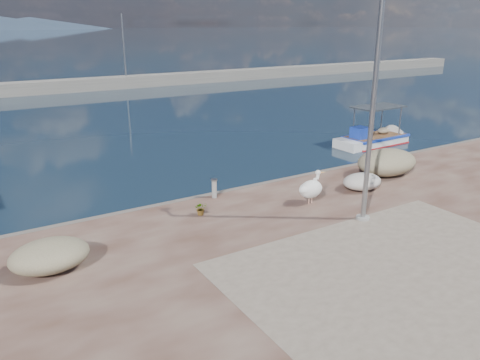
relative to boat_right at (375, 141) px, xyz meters
name	(u,v)px	position (x,y,z in m)	size (l,w,h in m)	color
ground	(307,256)	(-11.93, -8.57, -0.20)	(1400.00, 1400.00, 0.00)	#162635
quay_patch	(416,277)	(-10.93, -11.57, 0.31)	(9.00, 7.00, 0.01)	gray
breakwater	(47,87)	(-11.93, 31.43, 0.41)	(120.00, 2.20, 7.50)	gray
boat_right	(375,141)	(0.00, 0.00, 0.00)	(5.30, 1.89, 2.53)	white
pelican	(311,188)	(-9.91, -6.25, 0.86)	(1.23, 0.66, 1.18)	tan
lamp_post	(371,119)	(-9.38, -8.22, 3.60)	(0.44, 0.96, 7.00)	gray
bollard_near	(214,188)	(-12.54, -3.97, 0.69)	(0.24, 0.24, 0.72)	gray
potted_plant	(201,208)	(-13.69, -5.16, 0.53)	(0.40, 0.35, 0.45)	#33722D
net_pile_d	(362,182)	(-7.27, -6.11, 0.60)	(1.61, 1.21, 0.60)	silver
net_pile_b	(50,256)	(-18.65, -6.36, 0.69)	(2.00, 1.56, 0.78)	tan
net_pile_c	(387,162)	(-5.08, -5.33, 0.84)	(2.75, 1.97, 1.08)	tan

